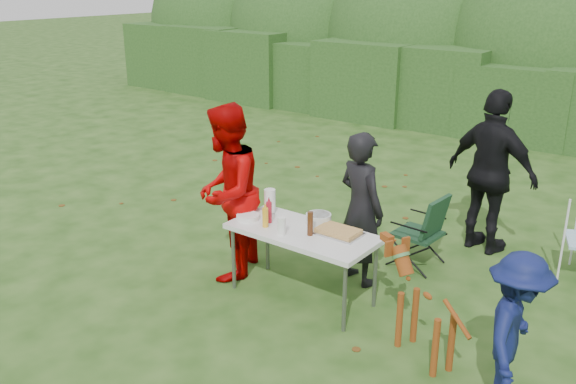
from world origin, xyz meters
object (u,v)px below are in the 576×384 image
Objects in this scene: person_cook at (361,209)px; beer_bottle at (310,224)px; folding_table at (303,235)px; child at (515,332)px; ketchup_bottle at (269,212)px; person_red_jacket at (227,192)px; camping_chair at (418,229)px; mustard_bottle at (265,217)px; dog at (426,311)px; person_black_puffy at (492,173)px; paper_towel_roll at (270,201)px.

person_cook is 6.87× the size of beer_bottle.
child is at bearing -9.83° from folding_table.
person_red_jacket is at bearing -178.07° from ketchup_bottle.
ketchup_bottle is 0.92× the size of beer_bottle.
camping_chair is 4.33× the size of mustard_bottle.
dog is at bearing 161.17° from person_cook.
person_black_puffy is at bearing 64.88° from folding_table.
camping_chair is 3.33× the size of paper_towel_roll.
mustard_bottle is (-0.61, -0.82, 0.02)m from person_cook.
person_black_puffy is at bearing -114.46° from camping_chair.
person_red_jacket is at bearing -149.14° from paper_towel_roll.
folding_table is 0.79× the size of person_red_jacket.
ketchup_bottle reaches higher than mustard_bottle.
person_cook is 0.97m from ketchup_bottle.
person_cook is 1.42m from person_red_jacket.
folding_table is at bearing 71.27° from child.
child is at bearing -5.24° from mustard_bottle.
person_red_jacket reaches higher than dog.
camping_chair is 3.94× the size of ketchup_bottle.
person_red_jacket reaches higher than camping_chair.
camping_chair is (0.59, 1.39, -0.25)m from folding_table.
person_red_jacket is at bearing 21.91° from dog.
beer_bottle reaches higher than mustard_bottle.
child is (2.22, -0.38, -0.05)m from folding_table.
person_cook is (0.26, 0.67, 0.14)m from folding_table.
person_red_jacket is at bearing 46.82° from camping_chair.
paper_towel_roll is (-0.56, 0.18, 0.18)m from folding_table.
ketchup_bottle is at bearing 65.36° from person_cook.
folding_table is 0.99m from person_red_jacket.
person_black_puffy reaches higher than person_cook.
paper_towel_roll is at bearing 50.16° from camping_chair.
child is at bearing 136.29° from camping_chair.
mustard_bottle is at bearing -167.95° from beer_bottle.
beer_bottle is at bearing 81.38° from person_black_puffy.
person_black_puffy is at bearing -98.54° from person_cook.
person_cook is at bearing 47.20° from ketchup_bottle.
camping_chair is 1.73m from paper_towel_roll.
dog is 2.09m from paper_towel_roll.
paper_towel_roll is at bearing 14.53° from dog.
child is 5.27× the size of beer_bottle.
beer_bottle reaches higher than camping_chair.
child is 2.14m from beer_bottle.
beer_bottle is (-2.10, 0.34, 0.23)m from child.
child reaches higher than mustard_bottle.
person_red_jacket is 3.07m from person_black_puffy.
child is at bearing 127.20° from person_black_puffy.
child is (1.96, -1.06, -0.19)m from person_cook.
child is at bearing 169.79° from person_cook.
child is 2.65m from ketchup_bottle.
person_black_puffy is (0.80, 1.58, 0.14)m from person_cook.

